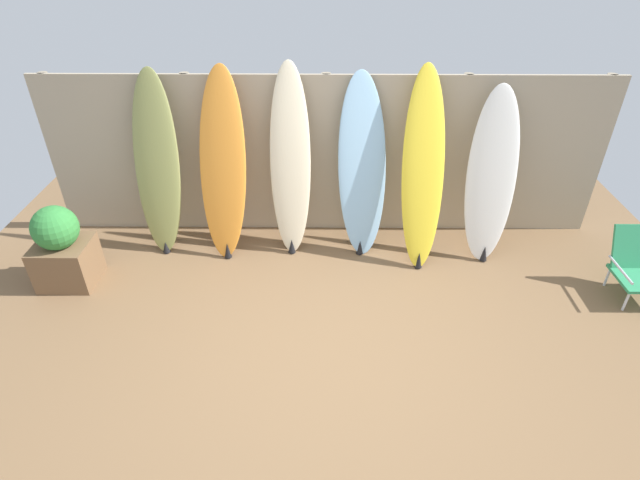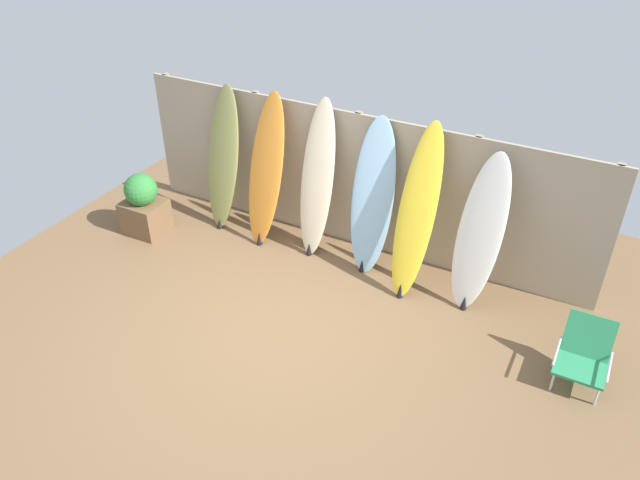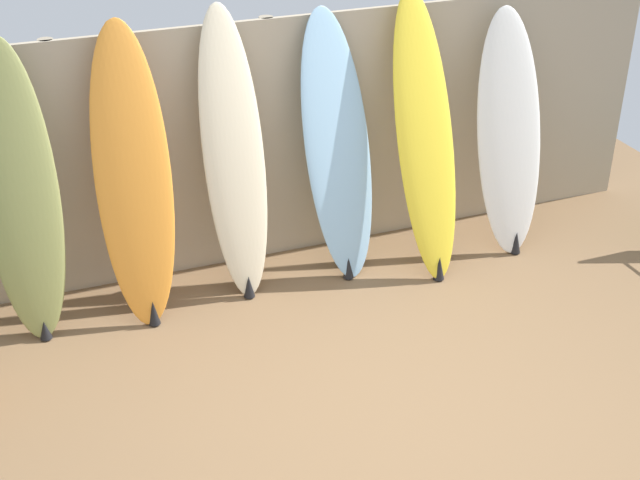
# 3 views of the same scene
# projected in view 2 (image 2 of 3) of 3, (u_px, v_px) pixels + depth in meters

# --- Properties ---
(ground) EXTENTS (7.68, 7.68, 0.00)m
(ground) POSITION_uv_depth(u_px,v_px,m) (275.00, 331.00, 6.81)
(ground) COLOR brown
(fence_back) EXTENTS (6.08, 0.11, 1.80)m
(fence_back) POSITION_uv_depth(u_px,v_px,m) (355.00, 181.00, 7.79)
(fence_back) COLOR tan
(fence_back) RESTS_ON ground
(surfboard_olive_0) EXTENTS (0.51, 0.54, 1.92)m
(surfboard_olive_0) POSITION_uv_depth(u_px,v_px,m) (223.00, 159.00, 8.18)
(surfboard_olive_0) COLOR olive
(surfboard_olive_0) RESTS_ON ground
(surfboard_orange_1) EXTENTS (0.55, 0.63, 1.95)m
(surfboard_orange_1) POSITION_uv_depth(u_px,v_px,m) (266.00, 172.00, 7.86)
(surfboard_orange_1) COLOR orange
(surfboard_orange_1) RESTS_ON ground
(surfboard_cream_2) EXTENTS (0.43, 0.55, 1.97)m
(surfboard_cream_2) POSITION_uv_depth(u_px,v_px,m) (317.00, 180.00, 7.64)
(surfboard_cream_2) COLOR beige
(surfboard_cream_2) RESTS_ON ground
(surfboard_skyblue_3) EXTENTS (0.58, 0.62, 1.88)m
(surfboard_skyblue_3) POSITION_uv_depth(u_px,v_px,m) (373.00, 198.00, 7.38)
(surfboard_skyblue_3) COLOR #8CB7D6
(surfboard_skyblue_3) RESTS_ON ground
(surfboard_yellow_4) EXTENTS (0.43, 0.81, 1.96)m
(surfboard_yellow_4) POSITION_uv_depth(u_px,v_px,m) (417.00, 213.00, 7.01)
(surfboard_yellow_4) COLOR yellow
(surfboard_yellow_4) RESTS_ON ground
(surfboard_white_5) EXTENTS (0.57, 0.66, 1.78)m
(surfboard_white_5) POSITION_uv_depth(u_px,v_px,m) (480.00, 234.00, 6.82)
(surfboard_white_5) COLOR white
(surfboard_white_5) RESTS_ON ground
(beach_chair) EXTENTS (0.50, 0.56, 0.64)m
(beach_chair) POSITION_uv_depth(u_px,v_px,m) (584.00, 353.00, 6.07)
(beach_chair) COLOR silver
(beach_chair) RESTS_ON ground
(planter_box) EXTENTS (0.53, 0.47, 0.85)m
(planter_box) POSITION_uv_depth(u_px,v_px,m) (144.00, 205.00, 8.27)
(planter_box) COLOR brown
(planter_box) RESTS_ON ground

